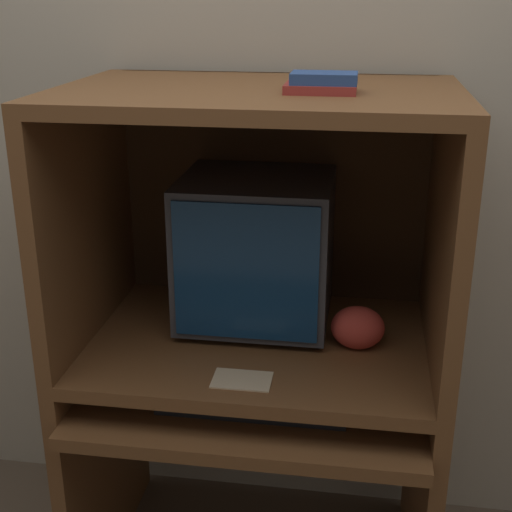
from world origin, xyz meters
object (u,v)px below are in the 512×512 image
at_px(mouse, 373,412).
at_px(snack_bag, 358,328).
at_px(book_stack, 322,83).
at_px(keyboard, 252,404).
at_px(crt_monitor, 256,249).

xyz_separation_m(mouse, snack_bag, (-0.05, 0.16, 0.15)).
height_order(snack_bag, book_stack, book_stack).
bearing_deg(book_stack, keyboard, -143.14).
bearing_deg(mouse, keyboard, -178.10).
bearing_deg(snack_bag, crt_monitor, 157.29).
height_order(crt_monitor, mouse, crt_monitor).
distance_m(mouse, snack_bag, 0.22).
bearing_deg(crt_monitor, keyboard, -83.33).
distance_m(snack_bag, book_stack, 0.65).
relative_size(crt_monitor, mouse, 7.27).
bearing_deg(keyboard, snack_bag, 33.18).
distance_m(keyboard, mouse, 0.30).
xyz_separation_m(keyboard, snack_bag, (0.25, 0.17, 0.15)).
relative_size(mouse, snack_bag, 0.41).
bearing_deg(snack_bag, keyboard, -146.82).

